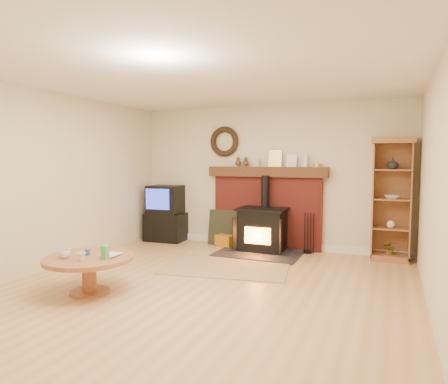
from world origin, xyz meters
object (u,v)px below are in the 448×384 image
at_px(tv_unit, 166,214).
at_px(curio_cabinet, 392,199).
at_px(coffee_table, 89,263).
at_px(wood_stove, 262,231).

bearing_deg(tv_unit, curio_cabinet, 1.20).
relative_size(tv_unit, curio_cabinet, 0.56).
distance_m(tv_unit, coffee_table, 3.17).
xyz_separation_m(tv_unit, coffee_table, (0.78, -3.07, -0.16)).
bearing_deg(coffee_table, tv_unit, 104.30).
bearing_deg(curio_cabinet, tv_unit, -178.80).
distance_m(wood_stove, tv_unit, 2.07).
distance_m(tv_unit, curio_cabinet, 4.15).
height_order(wood_stove, coffee_table, wood_stove).
bearing_deg(tv_unit, coffee_table, -75.70).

